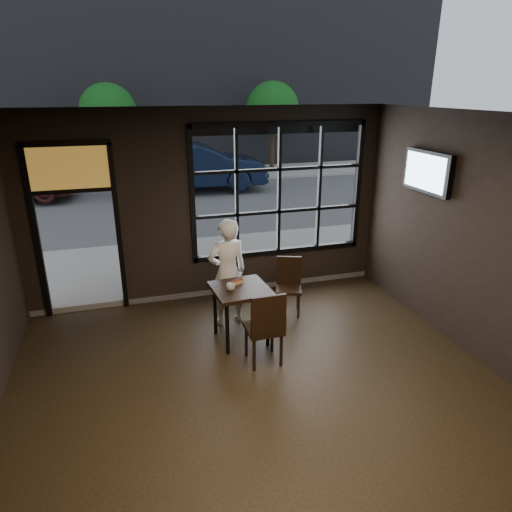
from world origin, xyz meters
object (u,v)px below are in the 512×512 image
object	(u,v)px
chair_near	(264,326)
man	(228,272)
cafe_table	(241,314)
navy_car	(195,166)

from	to	relation	value
chair_near	man	world-z (taller)	man
cafe_table	chair_near	bearing A→B (deg)	-81.36
cafe_table	man	distance (m)	0.71
man	chair_near	bearing A→B (deg)	91.19
man	navy_car	distance (m)	9.68
cafe_table	chair_near	xyz separation A→B (m)	(0.14, -0.62, 0.11)
cafe_table	chair_near	distance (m)	0.65
chair_near	cafe_table	bearing A→B (deg)	-77.37
cafe_table	man	world-z (taller)	man
cafe_table	man	bearing A→B (deg)	91.17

